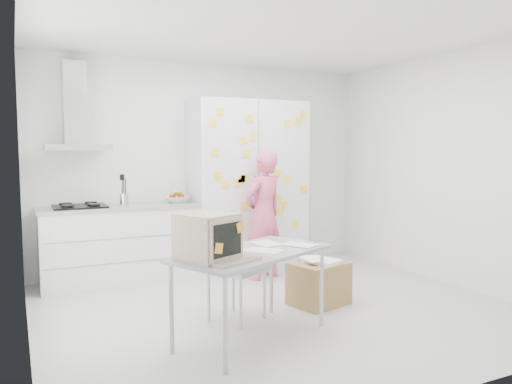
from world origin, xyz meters
name	(u,v)px	position (x,y,z in m)	size (l,w,h in m)	color
floor	(278,310)	(0.00, 0.00, -0.01)	(4.50, 4.00, 0.02)	silver
walls	(247,170)	(0.00, 0.72, 1.35)	(4.52, 4.01, 2.70)	white
ceiling	(279,31)	(0.00, 0.00, 2.70)	(4.50, 4.00, 0.02)	white
counter_run	(121,243)	(-1.20, 1.70, 0.47)	(1.84, 0.63, 1.28)	white
range_hood	(75,116)	(-1.65, 1.84, 1.96)	(0.70, 0.48, 1.01)	silver
tall_cabinet	(247,186)	(0.45, 1.67, 1.10)	(1.50, 0.68, 2.20)	silver
person	(264,215)	(0.40, 1.10, 0.78)	(0.57, 0.38, 1.57)	#D65375
desk	(225,245)	(-0.84, -0.67, 0.83)	(1.53, 1.19, 1.09)	#8F9698
chair	(230,259)	(-0.54, -0.05, 0.57)	(0.61, 0.61, 1.00)	#B4B4B1
cardboard_box	(319,283)	(0.44, -0.06, 0.22)	(0.63, 0.55, 0.47)	#9E7B44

